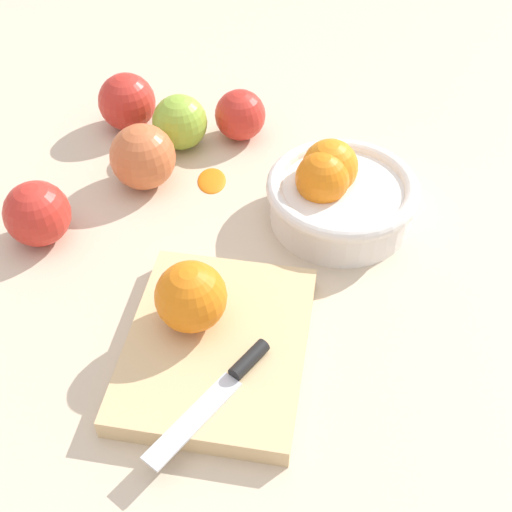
{
  "coord_description": "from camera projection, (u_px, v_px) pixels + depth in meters",
  "views": [
    {
      "loc": [
        0.51,
        0.16,
        0.55
      ],
      "look_at": [
        0.01,
        0.05,
        0.04
      ],
      "focal_mm": 48.07,
      "sensor_mm": 36.0,
      "label": 1
    }
  ],
  "objects": [
    {
      "name": "ground_plane",
      "position": [
        214.0,
        265.0,
        0.76
      ],
      "size": [
        2.4,
        2.4,
        0.0
      ],
      "primitive_type": "plane",
      "color": "beige"
    },
    {
      "name": "bowl",
      "position": [
        338.0,
        193.0,
        0.79
      ],
      "size": [
        0.18,
        0.18,
        0.1
      ],
      "color": "white",
      "rests_on": "ground_plane"
    },
    {
      "name": "cutting_board",
      "position": [
        217.0,
        347.0,
        0.67
      ],
      "size": [
        0.23,
        0.18,
        0.02
      ],
      "primitive_type": "cube",
      "rotation": [
        0.0,
        0.0,
        0.05
      ],
      "color": "#DBB77F",
      "rests_on": "ground_plane"
    },
    {
      "name": "orange_on_board",
      "position": [
        191.0,
        297.0,
        0.65
      ],
      "size": [
        0.07,
        0.07,
        0.07
      ],
      "primitive_type": "sphere",
      "color": "orange",
      "rests_on": "cutting_board"
    },
    {
      "name": "knife",
      "position": [
        226.0,
        384.0,
        0.62
      ],
      "size": [
        0.15,
        0.08,
        0.01
      ],
      "color": "silver",
      "rests_on": "cutting_board"
    },
    {
      "name": "apple_front_left",
      "position": [
        127.0,
        102.0,
        0.93
      ],
      "size": [
        0.08,
        0.08,
        0.08
      ],
      "primitive_type": "sphere",
      "color": "red",
      "rests_on": "ground_plane"
    },
    {
      "name": "apple_front_left_2",
      "position": [
        180.0,
        122.0,
        0.9
      ],
      "size": [
        0.07,
        0.07,
        0.07
      ],
      "primitive_type": "sphere",
      "color": "#8EB738",
      "rests_on": "ground_plane"
    },
    {
      "name": "apple_front_left_3",
      "position": [
        143.0,
        157.0,
        0.84
      ],
      "size": [
        0.08,
        0.08,
        0.08
      ],
      "primitive_type": "sphere",
      "color": "#CC6638",
      "rests_on": "ground_plane"
    },
    {
      "name": "apple_front_center",
      "position": [
        38.0,
        212.0,
        0.77
      ],
      "size": [
        0.08,
        0.08,
        0.08
      ],
      "primitive_type": "sphere",
      "color": "red",
      "rests_on": "ground_plane"
    },
    {
      "name": "apple_mid_left",
      "position": [
        240.0,
        115.0,
        0.91
      ],
      "size": [
        0.07,
        0.07,
        0.07
      ],
      "primitive_type": "sphere",
      "color": "red",
      "rests_on": "ground_plane"
    },
    {
      "name": "citrus_peel",
      "position": [
        212.0,
        179.0,
        0.87
      ],
      "size": [
        0.06,
        0.05,
        0.01
      ],
      "primitive_type": "ellipsoid",
      "rotation": [
        0.0,
        0.0,
        3.4
      ],
      "color": "orange",
      "rests_on": "ground_plane"
    }
  ]
}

